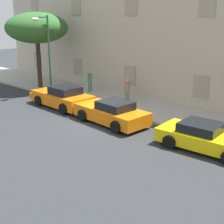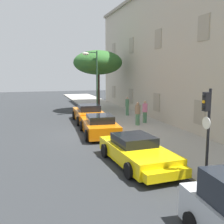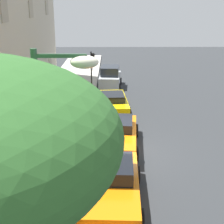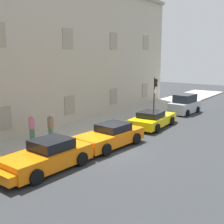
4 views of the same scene
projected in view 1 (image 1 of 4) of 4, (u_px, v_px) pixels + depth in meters
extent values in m
plane|color=#2B2D30|center=(102.00, 123.00, 19.42)|extent=(80.00, 80.00, 0.00)
cube|color=#A8A399|center=(143.00, 108.00, 22.19)|extent=(60.00, 4.31, 0.14)
cube|color=#BCB29E|center=(179.00, 23.00, 23.34)|extent=(37.02, 3.42, 10.98)
cube|color=#9E937F|center=(38.00, 60.00, 32.81)|extent=(1.10, 0.06, 1.50)
cube|color=#9E937F|center=(78.00, 67.00, 28.99)|extent=(1.10, 0.06, 1.50)
cube|color=#9E937F|center=(130.00, 75.00, 25.16)|extent=(1.10, 0.06, 1.50)
cube|color=#9E937F|center=(201.00, 87.00, 21.33)|extent=(1.10, 0.06, 1.50)
cube|color=#9E937F|center=(34.00, 7.00, 31.33)|extent=(1.10, 0.06, 1.50)
cube|color=#9E937F|center=(76.00, 6.00, 27.50)|extent=(1.10, 0.06, 1.50)
cube|color=#9E937F|center=(131.00, 5.00, 23.68)|extent=(1.10, 0.06, 1.50)
cube|color=#9E937F|center=(207.00, 4.00, 19.85)|extent=(1.10, 0.06, 1.50)
cube|color=orange|center=(63.00, 99.00, 22.54)|extent=(4.65, 2.21, 0.79)
cube|color=black|center=(65.00, 90.00, 22.12)|extent=(1.89, 1.69, 0.50)
cube|color=orange|center=(46.00, 95.00, 23.93)|extent=(1.45, 1.91, 0.43)
cylinder|color=black|center=(38.00, 101.00, 22.88)|extent=(0.72, 0.27, 0.71)
cylinder|color=black|center=(62.00, 96.00, 24.24)|extent=(0.72, 0.27, 0.71)
cylinder|color=black|center=(63.00, 109.00, 20.96)|extent=(0.72, 0.27, 0.71)
cylinder|color=black|center=(87.00, 103.00, 22.33)|extent=(0.72, 0.27, 0.71)
cube|color=orange|center=(111.00, 114.00, 19.23)|extent=(4.76, 2.30, 0.73)
cube|color=black|center=(115.00, 105.00, 18.82)|extent=(1.96, 1.70, 0.45)
cube|color=orange|center=(89.00, 108.00, 20.68)|extent=(1.52, 1.90, 0.40)
cylinder|color=black|center=(83.00, 115.00, 19.65)|extent=(0.72, 0.29, 0.71)
cylinder|color=black|center=(107.00, 109.00, 20.93)|extent=(0.72, 0.29, 0.71)
cylinder|color=black|center=(116.00, 127.00, 17.65)|extent=(0.72, 0.29, 0.71)
cylinder|color=black|center=(141.00, 119.00, 18.93)|extent=(0.72, 0.29, 0.71)
cube|color=yellow|center=(207.00, 139.00, 15.56)|extent=(4.72, 2.29, 0.65)
cube|color=black|center=(201.00, 127.00, 15.62)|extent=(1.94, 1.72, 0.42)
cylinder|color=black|center=(189.00, 130.00, 17.23)|extent=(0.67, 0.28, 0.66)
cylinder|color=black|center=(169.00, 142.00, 15.73)|extent=(0.67, 0.28, 0.66)
cylinder|color=#38281E|center=(39.00, 63.00, 27.40)|extent=(0.36, 0.36, 4.00)
ellipsoid|color=#2D6028|center=(37.00, 28.00, 26.57)|extent=(5.00, 5.00, 2.46)
cylinder|color=#2D5138|center=(49.00, 55.00, 25.09)|extent=(0.14, 0.14, 5.86)
cube|color=#2D5138|center=(41.00, 17.00, 23.89)|extent=(0.08, 1.10, 0.08)
ellipsoid|color=#EAE5C6|center=(35.00, 19.00, 23.58)|extent=(0.44, 0.60, 0.28)
cylinder|color=#4C7F59|center=(127.00, 98.00, 22.68)|extent=(0.44, 0.44, 0.86)
cylinder|color=#8C7259|center=(127.00, 87.00, 22.46)|extent=(0.55, 0.55, 0.66)
sphere|color=tan|center=(127.00, 81.00, 22.33)|extent=(0.22, 0.22, 0.22)
cylinder|color=#4C7F59|center=(127.00, 94.00, 23.81)|extent=(0.32, 0.32, 0.85)
cylinder|color=pink|center=(127.00, 84.00, 23.59)|extent=(0.40, 0.40, 0.65)
sphere|color=tan|center=(127.00, 78.00, 23.46)|extent=(0.22, 0.22, 0.22)
cylinder|color=#4C7F59|center=(90.00, 87.00, 26.21)|extent=(0.39, 0.39, 0.82)
cylinder|color=#4C7F59|center=(90.00, 78.00, 26.00)|extent=(0.48, 0.48, 0.63)
sphere|color=tan|center=(90.00, 72.00, 25.87)|extent=(0.22, 0.22, 0.22)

